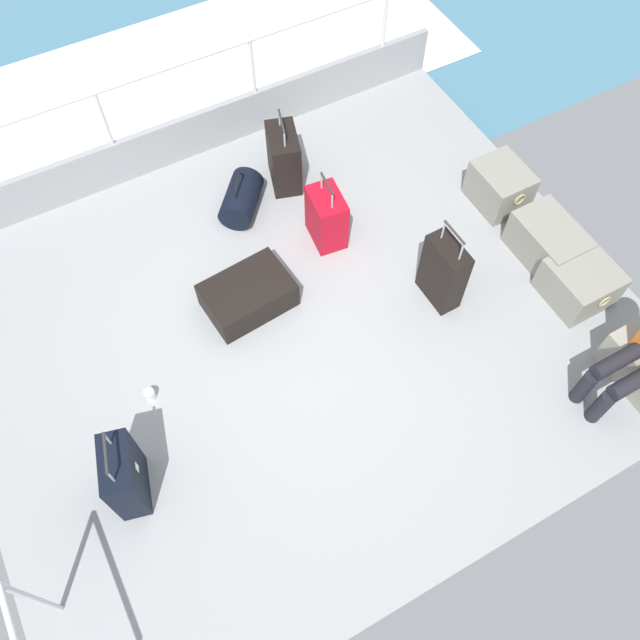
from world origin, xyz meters
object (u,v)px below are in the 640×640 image
at_px(cargo_crate_1, 547,242).
at_px(suitcase_0, 327,218).
at_px(suitcase_3, 125,476).
at_px(cargo_crate_0, 500,186).
at_px(suitcase_4, 284,158).
at_px(duffel_bag, 241,199).
at_px(paper_cup, 150,395).
at_px(suitcase_2, 443,272).
at_px(cargo_crate_2, 580,282).
at_px(suitcase_1, 248,295).

xyz_separation_m(cargo_crate_1, suitcase_0, (-1.07, -1.54, 0.07)).
bearing_deg(suitcase_3, cargo_crate_0, 103.77).
xyz_separation_m(suitcase_3, suitcase_4, (-2.08, 2.26, -0.02)).
height_order(suitcase_4, duffel_bag, suitcase_4).
bearing_deg(suitcase_3, paper_cup, 149.73).
bearing_deg(duffel_bag, suitcase_2, 32.70).
height_order(cargo_crate_2, paper_cup, cargo_crate_2).
xyz_separation_m(suitcase_2, suitcase_4, (-1.74, -0.53, -0.05)).
relative_size(cargo_crate_2, suitcase_4, 0.75).
xyz_separation_m(suitcase_1, suitcase_2, (0.67, 1.42, 0.19)).
bearing_deg(suitcase_2, suitcase_4, -163.04).
height_order(suitcase_0, suitcase_1, suitcase_0).
xyz_separation_m(suitcase_0, suitcase_1, (0.31, -0.90, -0.13)).
xyz_separation_m(suitcase_4, paper_cup, (1.48, -1.91, -0.23)).
relative_size(cargo_crate_0, suitcase_3, 0.68).
relative_size(cargo_crate_2, duffel_bag, 0.96).
distance_m(cargo_crate_0, cargo_crate_1, 0.69).
xyz_separation_m(suitcase_1, duffel_bag, (-0.94, 0.38, 0.02)).
distance_m(cargo_crate_2, suitcase_1, 2.70).
relative_size(cargo_crate_2, suitcase_1, 0.74).
distance_m(cargo_crate_0, duffel_bag, 2.31).
bearing_deg(cargo_crate_1, cargo_crate_0, 178.67).
relative_size(cargo_crate_1, suitcase_1, 0.89).
distance_m(cargo_crate_0, cargo_crate_2, 1.14).
bearing_deg(suitcase_1, cargo_crate_0, 88.36).
height_order(cargo_crate_1, suitcase_4, suitcase_4).
height_order(cargo_crate_1, suitcase_2, suitcase_2).
height_order(cargo_crate_2, duffel_bag, duffel_bag).
xyz_separation_m(cargo_crate_2, suitcase_4, (-2.29, -1.53, 0.10)).
bearing_deg(cargo_crate_1, duffel_bag, -129.66).
relative_size(cargo_crate_2, paper_cup, 5.42).
relative_size(cargo_crate_1, suitcase_4, 0.90).
xyz_separation_m(suitcase_0, suitcase_2, (0.98, 0.52, 0.07)).
relative_size(cargo_crate_0, suitcase_0, 0.76).
height_order(cargo_crate_0, paper_cup, cargo_crate_0).
bearing_deg(cargo_crate_1, suitcase_2, -95.27).
height_order(cargo_crate_0, suitcase_1, cargo_crate_0).
height_order(cargo_crate_2, suitcase_1, cargo_crate_2).
bearing_deg(cargo_crate_2, suitcase_0, -135.04).
bearing_deg(paper_cup, suitcase_4, 127.76).
height_order(cargo_crate_1, paper_cup, cargo_crate_1).
distance_m(suitcase_1, suitcase_4, 1.40).
relative_size(suitcase_3, paper_cup, 7.74).
bearing_deg(suitcase_2, cargo_crate_1, 84.73).
xyz_separation_m(cargo_crate_0, duffel_bag, (-1.01, -2.07, -0.04)).
bearing_deg(duffel_bag, suitcase_1, -22.20).
bearing_deg(suitcase_4, suitcase_0, 1.10).
height_order(cargo_crate_1, suitcase_1, cargo_crate_1).
bearing_deg(cargo_crate_0, cargo_crate_2, -1.93).
bearing_deg(cargo_crate_0, suitcase_4, -126.10).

